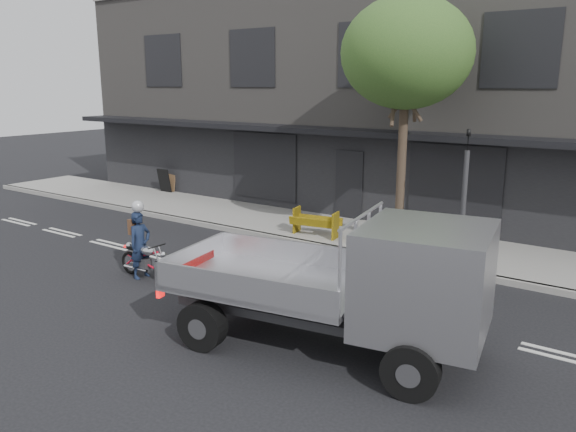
# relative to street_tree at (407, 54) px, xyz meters

# --- Properties ---
(ground) EXTENTS (80.00, 80.00, 0.00)m
(ground) POSITION_rel_street_tree_xyz_m (-2.20, -4.20, -5.28)
(ground) COLOR black
(ground) RESTS_ON ground
(sidewalk) EXTENTS (32.00, 3.20, 0.15)m
(sidewalk) POSITION_rel_street_tree_xyz_m (-2.20, 0.50, -5.20)
(sidewalk) COLOR gray
(sidewalk) RESTS_ON ground
(kerb) EXTENTS (32.00, 0.20, 0.15)m
(kerb) POSITION_rel_street_tree_xyz_m (-2.20, -1.10, -5.20)
(kerb) COLOR gray
(kerb) RESTS_ON ground
(building_main) EXTENTS (26.00, 10.00, 8.00)m
(building_main) POSITION_rel_street_tree_xyz_m (-2.20, 7.10, -1.28)
(building_main) COLOR slate
(building_main) RESTS_ON ground
(street_tree) EXTENTS (3.40, 3.40, 6.74)m
(street_tree) POSITION_rel_street_tree_xyz_m (0.00, 0.00, 0.00)
(street_tree) COLOR #382B21
(street_tree) RESTS_ON ground
(traffic_light_pole) EXTENTS (0.12, 0.12, 3.50)m
(traffic_light_pole) POSITION_rel_street_tree_xyz_m (2.00, -0.85, -3.63)
(traffic_light_pole) COLOR #2D2D30
(traffic_light_pole) RESTS_ON ground
(motorcycle) EXTENTS (1.75, 0.51, 0.90)m
(motorcycle) POSITION_rel_street_tree_xyz_m (-3.98, -5.56, -4.81)
(motorcycle) COLOR black
(motorcycle) RESTS_ON ground
(rider) EXTENTS (0.40, 0.60, 1.61)m
(rider) POSITION_rel_street_tree_xyz_m (-4.13, -5.56, -4.47)
(rider) COLOR #141F39
(rider) RESTS_ON ground
(flatbed_ute) EXTENTS (5.68, 2.99, 2.50)m
(flatbed_ute) POSITION_rel_street_tree_xyz_m (2.55, -6.05, -3.85)
(flatbed_ute) COLOR black
(flatbed_ute) RESTS_ON ground
(construction_barrier) EXTENTS (1.51, 0.80, 0.81)m
(construction_barrier) POSITION_rel_street_tree_xyz_m (-2.43, -0.64, -4.72)
(construction_barrier) COLOR yellow
(construction_barrier) RESTS_ON sidewalk
(sandwich_board) EXTENTS (0.62, 0.42, 0.97)m
(sandwich_board) POSITION_rel_street_tree_xyz_m (-11.14, 1.76, -4.64)
(sandwich_board) COLOR black
(sandwich_board) RESTS_ON sidewalk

